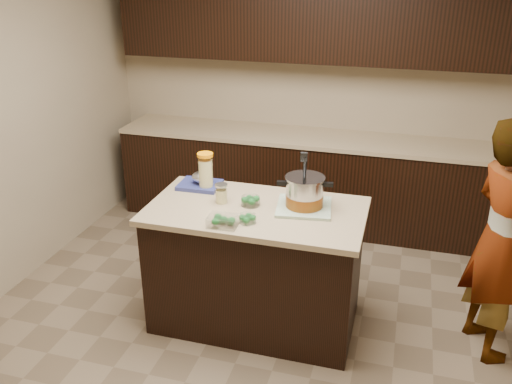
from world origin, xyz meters
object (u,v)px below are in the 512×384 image
at_px(island, 256,266).
at_px(lemonade_pitcher, 206,173).
at_px(person, 502,241).
at_px(stock_pot, 305,194).

bearing_deg(island, lemonade_pitcher, 154.40).
xyz_separation_m(island, person, (1.57, 0.15, 0.36)).
distance_m(stock_pot, lemonade_pitcher, 0.75).
bearing_deg(person, stock_pot, 70.10).
distance_m(island, stock_pot, 0.64).
relative_size(lemonade_pitcher, person, 0.17).
distance_m(island, person, 1.62).
bearing_deg(stock_pot, island, -174.64).
height_order(lemonade_pitcher, person, person).
distance_m(lemonade_pitcher, person, 2.02).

